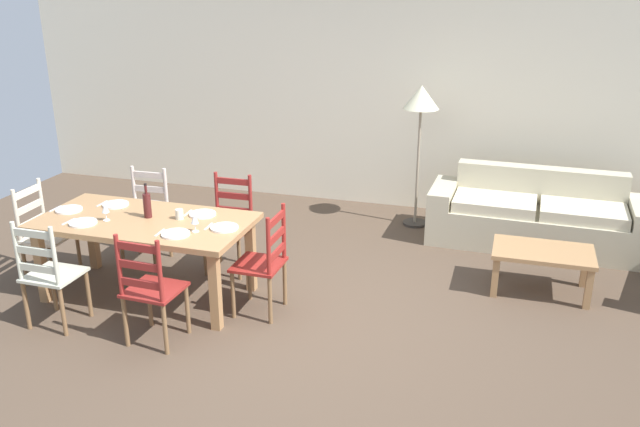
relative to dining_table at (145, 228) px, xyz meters
The scene contains 28 objects.
ground_plane 1.62m from the dining_table, ahead, with size 9.60×9.60×0.02m, color brown.
wall_far 3.59m from the dining_table, 65.38° to the left, with size 9.60×0.16×2.70m, color beige.
dining_table is the anchor object (origin of this frame).
dining_chair_near_left 0.89m from the dining_table, 123.16° to the right, with size 0.42×0.40×0.96m.
dining_chair_near_right 0.88m from the dining_table, 57.39° to the right, with size 0.44×0.42×0.96m.
dining_chair_far_left 0.86m from the dining_table, 120.95° to the left, with size 0.43×0.42×0.96m.
dining_chair_far_right 0.92m from the dining_table, 58.35° to the left, with size 0.43×0.41×0.96m.
dining_chair_head_west 1.14m from the dining_table, behind, with size 0.41×0.43×0.96m.
dining_chair_head_east 1.15m from the dining_table, ahead, with size 0.40×0.42×0.96m.
dinner_plate_near_left 0.52m from the dining_table, 150.95° to the right, with size 0.24×0.24×0.02m, color white.
fork_near_left 0.66m from the dining_table, 157.38° to the right, with size 0.02×0.17×0.01m, color silver.
dinner_plate_near_right 0.52m from the dining_table, 29.05° to the right, with size 0.24×0.24×0.02m, color white.
fork_near_right 0.40m from the dining_table, 39.81° to the right, with size 0.02×0.17×0.01m, color silver.
dinner_plate_far_left 0.52m from the dining_table, 150.95° to the left, with size 0.24×0.24×0.02m, color white.
fork_far_left 0.66m from the dining_table, 157.38° to the left, with size 0.02×0.17×0.01m, color silver.
dinner_plate_far_right 0.52m from the dining_table, 29.05° to the left, with size 0.24×0.24×0.02m, color white.
fork_far_right 0.40m from the dining_table, 39.81° to the left, with size 0.02×0.17×0.01m, color silver.
dinner_plate_head_west 0.79m from the dining_table, behind, with size 0.24×0.24×0.02m, color white.
fork_head_west 0.93m from the dining_table, behind, with size 0.02×0.17×0.01m, color silver.
dinner_plate_head_east 0.79m from the dining_table, ahead, with size 0.24×0.24×0.02m, color white.
fork_head_east 0.64m from the dining_table, ahead, with size 0.02×0.17×0.01m, color silver.
wine_bottle 0.21m from the dining_table, 78.94° to the left, with size 0.07×0.07×0.32m.
wine_glass_near_left 0.38m from the dining_table, 157.79° to the right, with size 0.06×0.06×0.16m.
wine_glass_near_right 0.62m from the dining_table, 13.50° to the right, with size 0.06×0.06×0.16m.
coffee_cup_primary 0.34m from the dining_table, 18.21° to the left, with size 0.07×0.07×0.09m, color silver.
couch 4.14m from the dining_table, 34.54° to the left, with size 2.30×0.87×0.80m.
coffee_table 3.63m from the dining_table, 18.09° to the left, with size 0.90×0.56×0.42m.
standing_lamp 3.33m from the dining_table, 50.96° to the left, with size 0.40×0.40×1.64m.
Camera 1 is at (1.61, -4.68, 2.81)m, focal length 37.00 mm.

